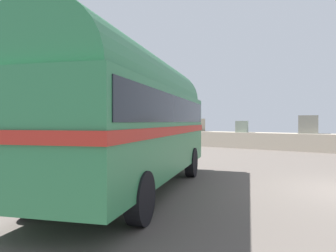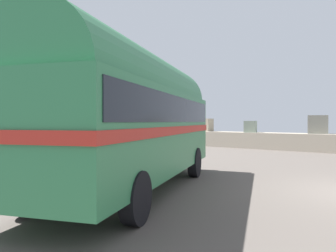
# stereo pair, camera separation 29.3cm
# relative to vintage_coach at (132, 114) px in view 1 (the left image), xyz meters

# --- Properties ---
(vintage_coach) EXTENTS (5.60, 8.83, 3.70)m
(vintage_coach) POSITION_rel_vintage_coach_xyz_m (0.00, 0.00, 0.00)
(vintage_coach) COLOR black
(vintage_coach) RESTS_ON ground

